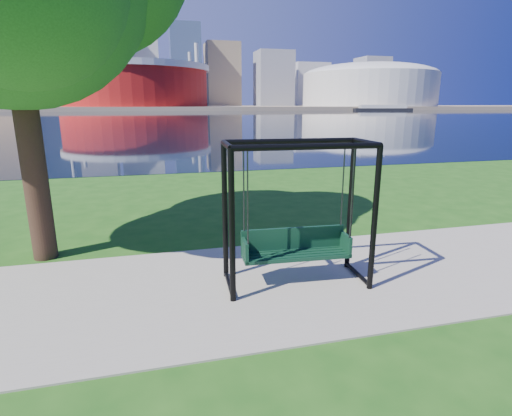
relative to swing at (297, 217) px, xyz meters
name	(u,v)px	position (x,y,z in m)	size (l,w,h in m)	color
ground	(255,273)	(-0.60, 0.57, -1.25)	(900.00, 900.00, 0.00)	#1E5114
path	(262,284)	(-0.60, 0.07, -1.23)	(120.00, 4.00, 0.03)	#9E937F
river	(159,117)	(-0.60, 102.57, -1.24)	(900.00, 180.00, 0.02)	black
far_bank	(154,107)	(-0.60, 306.57, -0.25)	(900.00, 228.00, 2.00)	#937F60
stadium	(134,84)	(-10.60, 235.57, 12.98)	(83.00, 83.00, 32.00)	maroon
arena	(369,84)	(134.40, 235.57, 14.63)	(84.00, 84.00, 26.56)	beige
skyline	(145,59)	(-4.87, 319.96, 34.64)	(392.00, 66.00, 96.50)	gray
swing	(297,217)	(0.00, 0.00, 0.00)	(2.58, 1.24, 2.58)	black
barge	(382,108)	(115.00, 185.83, 0.09)	(30.48, 15.16, 2.95)	black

